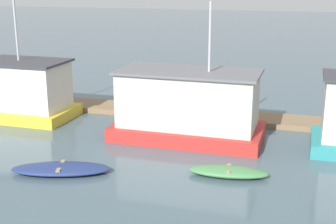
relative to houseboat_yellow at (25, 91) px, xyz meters
name	(u,v)px	position (x,y,z in m)	size (l,w,h in m)	color
ground_plane	(174,133)	(8.78, -0.36, -1.53)	(200.00, 200.00, 0.00)	#475B66
dock_walkway	(190,114)	(8.78, 2.87, -1.38)	(33.80, 2.14, 0.30)	#846B4C
houseboat_yellow	(25,91)	(0.00, 0.00, 0.00)	(5.26, 3.50, 6.94)	gold
houseboat_red	(188,106)	(9.62, -0.80, 0.07)	(7.24, 3.73, 6.59)	red
dinghy_navy	(61,169)	(5.85, -6.54, -1.35)	(4.21, 2.54, 0.36)	navy
dinghy_green	(228,172)	(12.35, -4.88, -1.34)	(3.26, 1.45, 0.38)	#47844C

